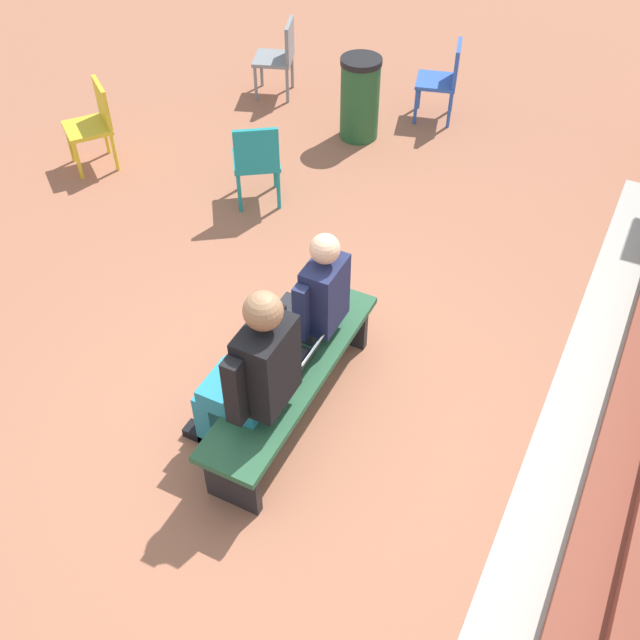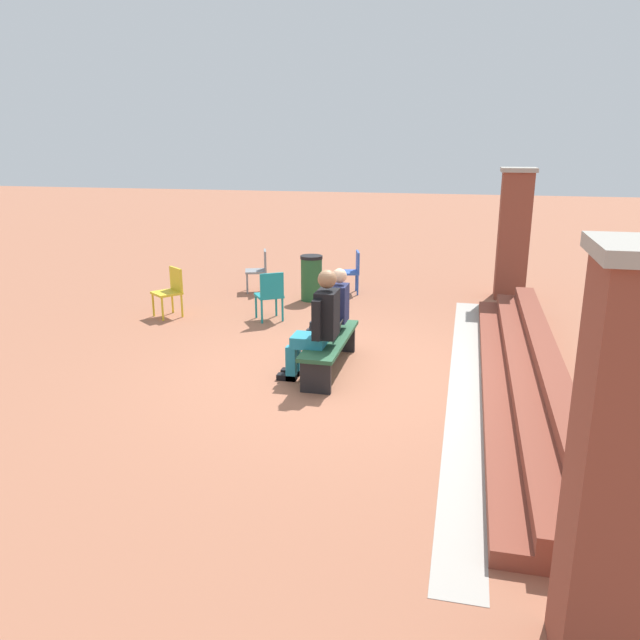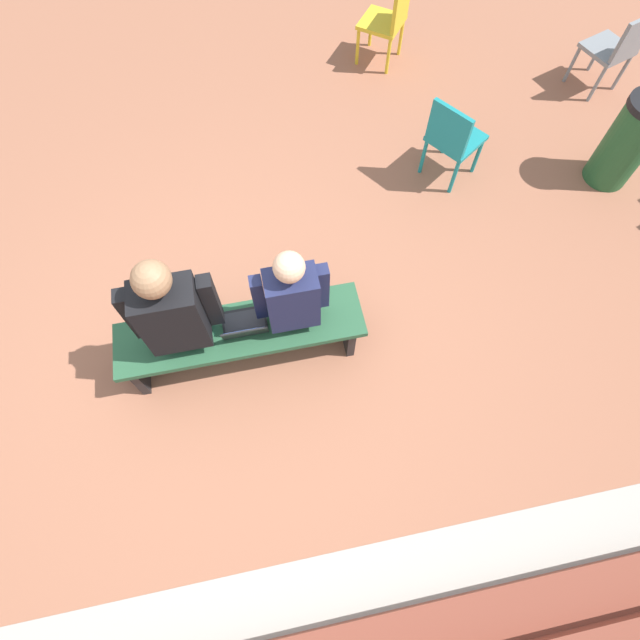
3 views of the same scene
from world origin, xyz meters
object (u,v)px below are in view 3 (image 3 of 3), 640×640
object	(u,v)px
litter_bin	(628,142)
person_student	(290,294)
plastic_chair_near_bench_left	(616,47)
plastic_chair_near_bench_right	(389,18)
laptop	(245,326)
plastic_chair_foreground	(452,137)
bench	(241,334)
person_adult	(176,309)

from	to	relation	value
litter_bin	person_student	bearing A→B (deg)	18.67
plastic_chair_near_bench_left	litter_bin	distance (m)	1.27
plastic_chair_near_bench_right	laptop	bearing A→B (deg)	59.16
plastic_chair_near_bench_left	plastic_chair_near_bench_right	xyz separation A→B (m)	(2.10, -0.90, 0.00)
plastic_chair_foreground	plastic_chair_near_bench_right	size ratio (longest dim) A/B	1.00
litter_bin	plastic_chair_foreground	bearing A→B (deg)	-11.98
laptop	person_student	bearing A→B (deg)	-167.80
plastic_chair_near_bench_right	plastic_chair_foreground	bearing A→B (deg)	93.41
plastic_chair_near_bench_left	plastic_chair_near_bench_right	world-z (taller)	same
plastic_chair_near_bench_right	litter_bin	world-z (taller)	litter_bin
plastic_chair_foreground	laptop	bearing A→B (deg)	36.17
bench	litter_bin	world-z (taller)	litter_bin
laptop	plastic_chair_near_bench_right	size ratio (longest dim) A/B	0.38
bench	plastic_chair_near_bench_left	size ratio (longest dim) A/B	2.14
person_student	person_adult	distance (m)	0.77
plastic_chair_foreground	plastic_chair_near_bench_right	distance (m)	1.76
person_adult	plastic_chair_near_bench_right	distance (m)	3.96
laptop	plastic_chair_foreground	world-z (taller)	plastic_chair_foreground
person_adult	litter_bin	bearing A→B (deg)	-164.85
bench	plastic_chair_near_bench_right	xyz separation A→B (m)	(-1.98, -3.24, 0.13)
person_student	plastic_chair_near_bench_left	bearing A→B (deg)	-148.35
person_adult	plastic_chair_near_bench_left	size ratio (longest dim) A/B	1.70
person_student	plastic_chair_near_bench_left	distance (m)	4.34
person_adult	litter_bin	xyz separation A→B (m)	(-4.01, -1.08, -0.32)
laptop	plastic_chair_near_bench_right	bearing A→B (deg)	-120.84
person_adult	bench	bearing A→B (deg)	169.07
person_adult	plastic_chair_near_bench_left	xyz separation A→B (m)	(-4.46, -2.27, -0.27)
plastic_chair_near_bench_right	person_adult	bearing A→B (deg)	53.33
person_student	person_adult	xyz separation A→B (m)	(0.77, -0.01, 0.05)
bench	person_student	xyz separation A→B (m)	(-0.40, -0.06, 0.34)
bench	laptop	bearing A→B (deg)	164.27
bench	person_student	world-z (taller)	person_student
laptop	plastic_chair_near_bench_left	world-z (taller)	plastic_chair_near_bench_left
person_adult	litter_bin	size ratio (longest dim) A/B	1.66
bench	litter_bin	xyz separation A→B (m)	(-3.63, -1.16, 0.08)
plastic_chair_near_bench_left	litter_bin	xyz separation A→B (m)	(0.45, 1.18, -0.05)
person_adult	person_student	bearing A→B (deg)	179.43
plastic_chair_near_bench_left	plastic_chair_near_bench_right	size ratio (longest dim) A/B	1.00
plastic_chair_foreground	litter_bin	distance (m)	1.58
person_student	laptop	size ratio (longest dim) A/B	4.05
plastic_chair_near_bench_right	litter_bin	bearing A→B (deg)	128.32
litter_bin	laptop	bearing A→B (deg)	18.05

